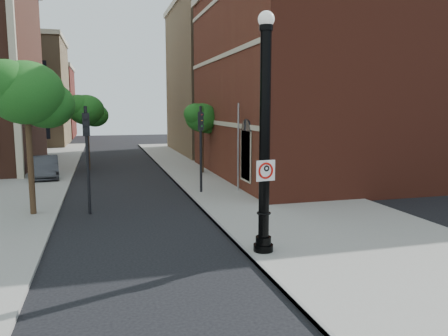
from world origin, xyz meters
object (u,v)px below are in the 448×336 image
object	(u,v)px
no_parking_sign	(266,170)
parked_car	(45,167)
traffic_signal_right	(201,135)
traffic_signal_left	(87,142)
lamppost	(265,147)

from	to	relation	value
no_parking_sign	parked_car	world-z (taller)	no_parking_sign
parked_car	traffic_signal_right	distance (m)	11.46
no_parking_sign	traffic_signal_right	xyz separation A→B (m)	(0.26, 9.86, 0.42)
parked_car	traffic_signal_right	xyz separation A→B (m)	(8.38, -7.45, 2.34)
traffic_signal_left	traffic_signal_right	bearing A→B (deg)	24.55
no_parking_sign	traffic_signal_left	xyz separation A→B (m)	(-5.24, 7.01, 0.42)
lamppost	traffic_signal_right	bearing A→B (deg)	88.62
lamppost	traffic_signal_left	world-z (taller)	lamppost
traffic_signal_left	traffic_signal_right	size ratio (longest dim) A/B	1.00
traffic_signal_right	no_parking_sign	bearing A→B (deg)	-79.42
parked_car	traffic_signal_left	world-z (taller)	traffic_signal_left
traffic_signal_left	traffic_signal_right	world-z (taller)	traffic_signal_right
no_parking_sign	traffic_signal_left	world-z (taller)	traffic_signal_left
lamppost	traffic_signal_left	xyz separation A→B (m)	(-5.26, 6.83, -0.28)
no_parking_sign	traffic_signal_right	size ratio (longest dim) A/B	0.14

